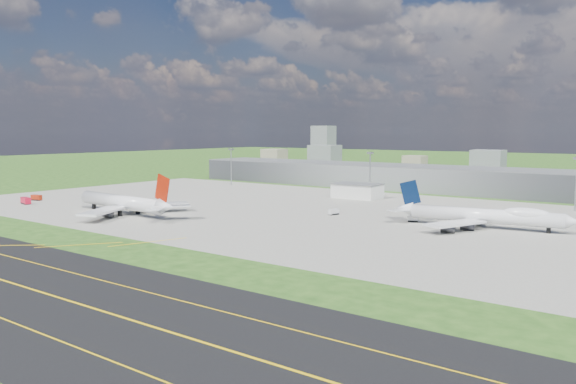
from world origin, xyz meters
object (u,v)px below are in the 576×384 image
Objects in this scene: airliner_blue_quad at (485,216)px; tug_yellow at (133,208)px; airliner_red_twin at (124,203)px; fire_truck at (26,201)px; crash_tender at (36,198)px; van_white_far at (413,219)px; van_white_near at (334,212)px.

tug_yellow is at bearing -170.50° from airliner_blue_quad.
airliner_red_twin reaches higher than airliner_blue_quad.
fire_truck is 65.15m from tug_yellow.
van_white_far is at bearing 1.13° from crash_tender.
tug_yellow is 0.70× the size of van_white_near.
tug_yellow is at bearing -7.39° from crash_tender.
airliner_red_twin is 18.74× the size of tug_yellow.
crash_tender is (-82.05, 4.09, -3.83)m from airliner_red_twin.
airliner_red_twin is at bearing -164.94° from airliner_blue_quad.
fire_truck reaches higher than van_white_far.
crash_tender reaches higher than van_white_near.
van_white_near is at bearing 163.14° from van_white_far.
tug_yellow is at bearing 132.34° from van_white_near.
van_white_far is (-29.13, -1.86, -3.77)m from airliner_blue_quad.
airliner_blue_quad reaches higher than van_white_near.
van_white_far is at bearing 176.03° from airliner_blue_quad.
airliner_red_twin is 82.24m from crash_tender.
van_white_near reaches higher than tug_yellow.
fire_truck reaches higher than tug_yellow.
fire_truck reaches higher than crash_tender.
crash_tender is 1.61× the size of tug_yellow.
airliner_red_twin reaches higher than crash_tender.
fire_truck is at bearing -63.21° from crash_tender.
crash_tender is at bearing 1.63° from airliner_red_twin.
fire_truck is 198.74m from van_white_far.
tug_yellow is 133.61m from van_white_far.
crash_tender is at bearing -173.66° from airliner_blue_quad.
van_white_far is at bearing -148.62° from airliner_red_twin.
airliner_blue_quad reaches higher than crash_tender.
airliner_red_twin reaches higher than fire_truck.
van_white_far is (115.52, 58.60, -4.12)m from airliner_red_twin.
crash_tender reaches higher than van_white_far.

